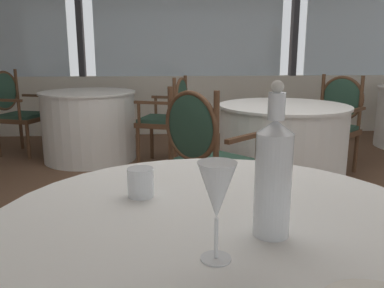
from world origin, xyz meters
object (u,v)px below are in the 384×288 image
object	(u,v)px
water_bottle	(273,175)
dining_chair_1_1	(170,113)
dining_chair_0_1	(335,117)
wine_glass	(217,193)
dining_chair_1_0	(15,106)
water_tumbler	(141,182)
dining_chair_0_0	(204,150)

from	to	relation	value
water_bottle	dining_chair_1_1	size ratio (longest dim) A/B	0.38
dining_chair_0_1	dining_chair_1_1	xyz separation A→B (m)	(-1.64, 0.34, 0.01)
wine_glass	dining_chair_1_0	world-z (taller)	dining_chair_1_0
dining_chair_0_1	water_tumbler	bearing A→B (deg)	14.86
dining_chair_0_1	dining_chair_0_0	bearing A→B (deg)	0.00
dining_chair_0_0	dining_chair_1_0	distance (m)	3.00
water_bottle	dining_chair_1_0	bearing A→B (deg)	116.77
wine_glass	dining_chair_0_1	xyz separation A→B (m)	(1.62, 3.04, -0.36)
wine_glass	dining_chair_1_1	size ratio (longest dim) A/B	0.22
dining_chair_0_0	dining_chair_1_0	bearing A→B (deg)	90.43
dining_chair_0_0	dining_chair_0_1	xyz separation A→B (m)	(1.45, 1.27, -0.00)
dining_chair_0_1	dining_chair_1_1	world-z (taller)	dining_chair_0_1
water_tumbler	dining_chair_0_1	bearing A→B (deg)	56.04
wine_glass	dining_chair_1_1	xyz separation A→B (m)	(-0.02, 3.38, -0.35)
dining_chair_1_1	wine_glass	bearing A→B (deg)	109.57
dining_chair_1_1	dining_chair_0_0	bearing A→B (deg)	115.81
wine_glass	dining_chair_1_0	size ratio (longest dim) A/B	0.21
wine_glass	dining_chair_0_0	bearing A→B (deg)	84.70
water_bottle	dining_chair_0_0	world-z (taller)	water_bottle
water_bottle	water_tumbler	xyz separation A→B (m)	(-0.31, 0.28, -0.10)
water_tumbler	wine_glass	bearing A→B (deg)	-65.81
dining_chair_1_0	dining_chair_0_0	bearing A→B (deg)	-29.23
wine_glass	dining_chair_1_1	bearing A→B (deg)	90.41
dining_chair_0_0	dining_chair_1_1	bearing A→B (deg)	55.47
dining_chair_1_0	dining_chair_1_1	size ratio (longest dim) A/B	1.05
dining_chair_0_0	water_tumbler	bearing A→B (deg)	-144.80
water_bottle	wine_glass	bearing A→B (deg)	-143.99
dining_chair_1_0	dining_chair_1_1	distance (m)	1.91
dining_chair_1_0	dining_chair_0_1	bearing A→B (deg)	3.46
dining_chair_1_0	dining_chair_1_1	world-z (taller)	dining_chair_1_0
water_tumbler	dining_chair_1_1	bearing A→B (deg)	87.19
dining_chair_0_0	dining_chair_1_1	xyz separation A→B (m)	(-0.19, 1.61, 0.01)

